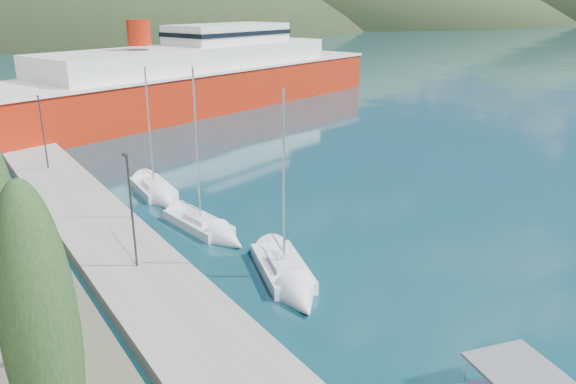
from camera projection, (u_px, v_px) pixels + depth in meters
ground at (9, 71)px, 117.50m from camera, size 1400.00×1400.00×0.00m
quay at (83, 211)px, 38.59m from camera, size 5.00×88.00×0.80m
lamp_posts at (131, 208)px, 28.68m from camera, size 0.15×44.17×6.06m
sailboat_near at (292, 285)px, 28.81m from camera, size 4.53×8.01×11.03m
sailboat_mid at (214, 232)px, 35.45m from camera, size 2.98×7.96×11.19m
sailboat_far at (160, 195)px, 41.98m from camera, size 2.74×7.31×10.55m
ferry at (197, 80)px, 76.46m from camera, size 64.48×31.84×12.59m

